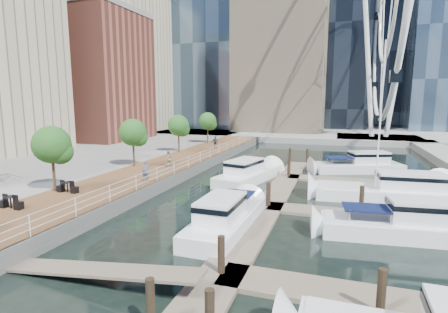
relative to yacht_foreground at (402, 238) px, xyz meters
name	(u,v)px	position (x,y,z in m)	size (l,w,h in m)	color
ground	(177,248)	(-10.89, -5.07, 0.00)	(520.00, 520.00, 0.00)	black
boardwalk	(161,171)	(-19.89, 9.93, 0.50)	(6.00, 60.00, 1.00)	brown
seawall	(189,173)	(-16.89, 9.93, 0.50)	(0.25, 60.00, 1.00)	#595954
land_far	(316,122)	(-10.89, 96.93, 0.50)	(200.00, 114.00, 1.00)	gray
pier	(378,140)	(3.11, 46.93, 0.50)	(14.00, 12.00, 1.00)	gray
railing	(188,162)	(-16.99, 9.93, 1.52)	(0.10, 60.00, 1.05)	white
floating_docks	(344,200)	(-2.92, 4.91, 0.49)	(16.00, 34.00, 2.60)	#6D6051
midrise_condos	(48,58)	(-44.46, 21.74, 13.42)	(19.00, 67.00, 28.00)	#BCAD8E
street_trees	(133,132)	(-22.29, 8.93, 4.29)	(2.60, 42.60, 4.60)	#3F2B1C
yacht_foreground	(402,238)	(0.00, 0.00, 0.00)	(2.47, 9.23, 2.15)	white
pedestrian_near	(146,171)	(-17.80, 3.58, 1.82)	(0.60, 0.39, 1.64)	#51536C
pedestrian_mid	(168,159)	(-19.03, 9.77, 1.79)	(0.76, 0.60, 1.57)	gray
pedestrian_far	(215,142)	(-19.06, 23.35, 1.84)	(0.98, 0.41, 1.67)	#32353F
moored_yachts	(375,203)	(-0.82, 6.59, 0.00)	(22.55, 32.71, 11.50)	white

